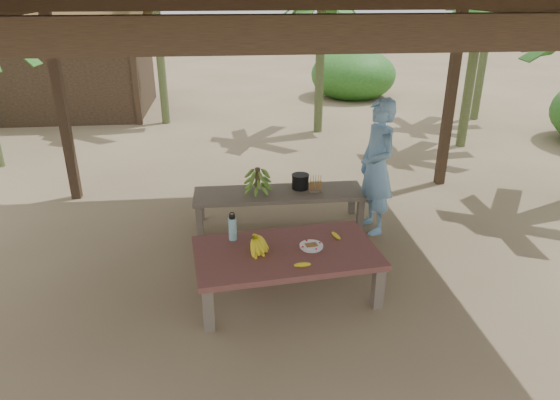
{
  "coord_description": "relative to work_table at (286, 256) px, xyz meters",
  "views": [
    {
      "loc": [
        -0.51,
        -4.82,
        2.92
      ],
      "look_at": [
        0.0,
        0.04,
        0.8
      ],
      "focal_mm": 32.0,
      "sensor_mm": 36.0,
      "label": 1
    }
  ],
  "objects": [
    {
      "name": "ground",
      "position": [
        -0.0,
        0.52,
        -0.43
      ],
      "size": [
        80.0,
        80.0,
        0.0
      ],
      "primitive_type": "plane",
      "color": "brown",
      "rests_on": "ground"
    },
    {
      "name": "pavilion",
      "position": [
        -0.02,
        0.5,
        2.34
      ],
      "size": [
        6.6,
        5.6,
        2.95
      ],
      "color": "black",
      "rests_on": "ground"
    },
    {
      "name": "work_table",
      "position": [
        0.0,
        0.0,
        0.0
      ],
      "size": [
        1.9,
        1.19,
        0.5
      ],
      "rotation": [
        0.0,
        0.0,
        0.11
      ],
      "color": "brown",
      "rests_on": "ground"
    },
    {
      "name": "bench",
      "position": [
        0.1,
        1.63,
        -0.04
      ],
      "size": [
        2.2,
        0.6,
        0.45
      ],
      "rotation": [
        0.0,
        0.0,
        -0.0
      ],
      "color": "brown",
      "rests_on": "ground"
    },
    {
      "name": "ripe_banana_bunch",
      "position": [
        -0.34,
        0.01,
        0.16
      ],
      "size": [
        0.32,
        0.28,
        0.19
      ],
      "primitive_type": null,
      "rotation": [
        0.0,
        0.0,
        -0.04
      ],
      "color": "yellow",
      "rests_on": "work_table"
    },
    {
      "name": "plate",
      "position": [
        0.26,
        0.02,
        0.08
      ],
      "size": [
        0.24,
        0.24,
        0.04
      ],
      "color": "white",
      "rests_on": "work_table"
    },
    {
      "name": "loose_banana_front",
      "position": [
        0.12,
        -0.33,
        0.09
      ],
      "size": [
        0.18,
        0.1,
        0.04
      ],
      "primitive_type": "ellipsoid",
      "rotation": [
        0.0,
        0.0,
        1.93
      ],
      "color": "yellow",
      "rests_on": "work_table"
    },
    {
      "name": "loose_banana_side",
      "position": [
        0.55,
        0.22,
        0.09
      ],
      "size": [
        0.11,
        0.14,
        0.04
      ],
      "primitive_type": "ellipsoid",
      "rotation": [
        0.0,
        0.0,
        0.57
      ],
      "color": "yellow",
      "rests_on": "work_table"
    },
    {
      "name": "water_flask",
      "position": [
        -0.52,
        0.29,
        0.2
      ],
      "size": [
        0.08,
        0.08,
        0.31
      ],
      "color": "#39A9B3",
      "rests_on": "work_table"
    },
    {
      "name": "green_banana_stalk",
      "position": [
        -0.18,
        1.63,
        0.19
      ],
      "size": [
        0.31,
        0.31,
        0.36
      ],
      "primitive_type": null,
      "rotation": [
        0.0,
        0.0,
        -0.0
      ],
      "color": "#598C2D",
      "rests_on": "bench"
    },
    {
      "name": "cooking_pot",
      "position": [
        0.39,
        1.72,
        0.11
      ],
      "size": [
        0.22,
        0.22,
        0.19
      ],
      "primitive_type": "cylinder",
      "color": "black",
      "rests_on": "bench"
    },
    {
      "name": "skewer_rack",
      "position": [
        0.57,
        1.58,
        0.14
      ],
      "size": [
        0.18,
        0.08,
        0.24
      ],
      "primitive_type": null,
      "rotation": [
        0.0,
        0.0,
        -0.0
      ],
      "color": "#A57F47",
      "rests_on": "bench"
    },
    {
      "name": "woman",
      "position": [
        1.28,
        1.33,
        0.42
      ],
      "size": [
        0.51,
        0.68,
        1.7
      ],
      "primitive_type": "imported",
      "rotation": [
        0.0,
        0.0,
        -1.39
      ],
      "color": "#6898C5",
      "rests_on": "ground"
    },
    {
      "name": "hut",
      "position": [
        -4.5,
        8.52,
        0.67
      ],
      "size": [
        4.4,
        3.43,
        2.85
      ],
      "color": "black",
      "rests_on": "ground"
    },
    {
      "name": "banana_plant_ne",
      "position": [
        4.0,
        4.69,
        2.03
      ],
      "size": [
        1.8,
        1.8,
        2.95
      ],
      "color": "#596638",
      "rests_on": "ground"
    },
    {
      "name": "banana_plant_n",
      "position": [
        1.4,
        6.02,
        2.18
      ],
      "size": [
        1.8,
        1.8,
        3.1
      ],
      "color": "#596638",
      "rests_on": "ground"
    }
  ]
}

